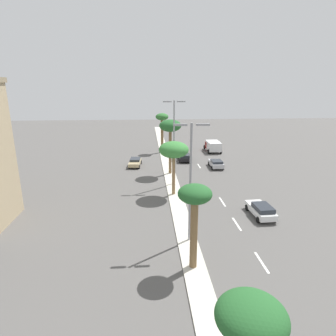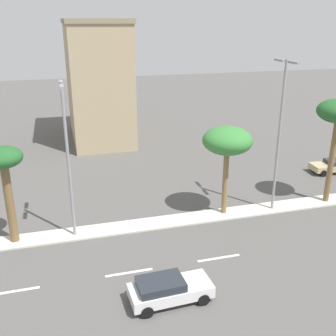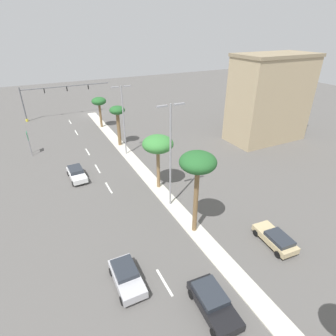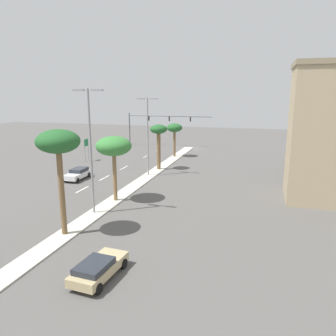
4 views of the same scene
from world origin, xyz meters
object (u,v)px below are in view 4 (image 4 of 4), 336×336
at_px(palm_tree_right, 114,147).
at_px(palm_tree_mid, 58,145).
at_px(sedan_white_left, 78,174).
at_px(traffic_signal_gantry, 151,124).
at_px(directional_road_sign, 86,146).
at_px(sedan_tan_inboard, 98,268).
at_px(street_lamp_inboard, 90,143).
at_px(street_lamp_front, 148,131).
at_px(palm_tree_outboard, 174,129).
at_px(palm_tree_rear, 159,133).

bearing_deg(palm_tree_right, palm_tree_mid, 88.18).
bearing_deg(sedan_white_left, palm_tree_mid, 117.99).
bearing_deg(traffic_signal_gantry, directional_road_sign, 75.03).
distance_m(palm_tree_right, sedan_tan_inboard, 15.62).
height_order(street_lamp_inboard, sedan_white_left, street_lamp_inboard).
relative_size(sedan_tan_inboard, sedan_white_left, 0.99).
relative_size(palm_tree_mid, sedan_tan_inboard, 1.90).
height_order(traffic_signal_gantry, street_lamp_front, street_lamp_front).
height_order(palm_tree_outboard, sedan_tan_inboard, palm_tree_outboard).
xyz_separation_m(directional_road_sign, palm_tree_outboard, (-13.01, -7.55, 2.38)).
bearing_deg(palm_tree_rear, palm_tree_right, 90.39).
bearing_deg(street_lamp_front, sedan_tan_inboard, 102.84).
xyz_separation_m(directional_road_sign, palm_tree_mid, (-13.25, 26.63, 4.67)).
relative_size(palm_tree_outboard, street_lamp_front, 0.56).
bearing_deg(palm_tree_right, sedan_white_left, -38.41).
height_order(palm_tree_right, street_lamp_front, street_lamp_front).
bearing_deg(sedan_white_left, sedan_tan_inboard, 124.04).
bearing_deg(sedan_tan_inboard, street_lamp_front, -77.16).
xyz_separation_m(street_lamp_front, sedan_white_left, (8.24, 4.33, -5.39)).
xyz_separation_m(street_lamp_inboard, sedan_white_left, (8.22, -10.73, -5.89)).
bearing_deg(palm_tree_right, street_lamp_front, -88.15).
height_order(palm_tree_outboard, palm_tree_right, palm_tree_right).
relative_size(traffic_signal_gantry, palm_tree_right, 2.71).
distance_m(palm_tree_mid, street_lamp_inboard, 4.97).
bearing_deg(palm_tree_rear, street_lamp_inboard, 89.15).
bearing_deg(directional_road_sign, palm_tree_right, 127.25).
height_order(palm_tree_right, palm_tree_mid, palm_tree_mid).
bearing_deg(palm_tree_mid, street_lamp_inboard, -88.81).
relative_size(directional_road_sign, street_lamp_inboard, 0.32).
xyz_separation_m(traffic_signal_gantry, directional_road_sign, (4.90, 18.34, -2.00)).
xyz_separation_m(directional_road_sign, palm_tree_right, (-13.53, 17.79, 3.14)).
xyz_separation_m(palm_tree_right, sedan_tan_inboard, (-5.32, 13.79, -5.04)).
bearing_deg(sedan_tan_inboard, palm_tree_rear, -79.35).
distance_m(directional_road_sign, street_lamp_inboard, 25.69).
height_order(palm_tree_mid, sedan_white_left, palm_tree_mid).
xyz_separation_m(palm_tree_outboard, palm_tree_right, (-0.52, 25.34, 0.76)).
xyz_separation_m(palm_tree_outboard, palm_tree_rear, (-0.42, 10.30, 0.48)).
xyz_separation_m(street_lamp_front, sedan_tan_inboard, (-5.68, 24.94, -5.46)).
xyz_separation_m(directional_road_sign, palm_tree_rear, (-13.43, 2.75, 2.86)).
bearing_deg(directional_road_sign, traffic_signal_gantry, -104.97).
bearing_deg(sedan_tan_inboard, palm_tree_mid, -41.47).
xyz_separation_m(palm_tree_rear, palm_tree_mid, (0.18, 23.88, 1.81)).
xyz_separation_m(palm_tree_mid, street_lamp_inboard, (0.10, -4.93, -0.62)).
relative_size(street_lamp_inboard, sedan_white_left, 2.57).
bearing_deg(palm_tree_outboard, street_lamp_front, 90.64).
height_order(sedan_tan_inboard, sedan_white_left, sedan_white_left).
height_order(palm_tree_rear, street_lamp_front, street_lamp_front).
distance_m(palm_tree_outboard, palm_tree_mid, 34.26).
relative_size(street_lamp_front, sedan_tan_inboard, 2.37).
height_order(palm_tree_mid, sedan_tan_inboard, palm_tree_mid).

